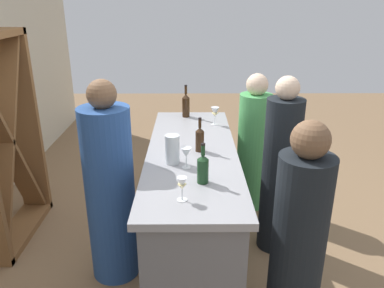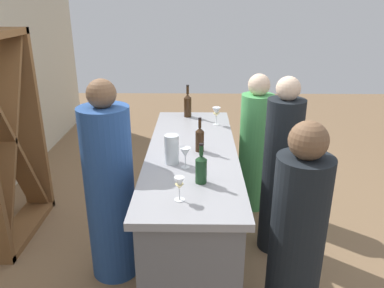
# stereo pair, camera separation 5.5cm
# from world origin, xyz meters

# --- Properties ---
(ground_plane) EXTENTS (12.00, 12.00, 0.00)m
(ground_plane) POSITION_xyz_m (0.00, 0.00, 0.00)
(ground_plane) COLOR #846647
(bar_counter) EXTENTS (2.13, 0.71, 0.98)m
(bar_counter) POSITION_xyz_m (0.00, 0.00, 0.49)
(bar_counter) COLOR slate
(bar_counter) RESTS_ON ground
(wine_rack) EXTENTS (1.00, 0.28, 1.87)m
(wine_rack) POSITION_xyz_m (0.29, 1.65, 0.93)
(wine_rack) COLOR brown
(wine_rack) RESTS_ON ground
(wine_bottle_leftmost_olive_green) EXTENTS (0.08, 0.08, 0.27)m
(wine_bottle_leftmost_olive_green) POSITION_xyz_m (-0.57, -0.07, 1.08)
(wine_bottle_leftmost_olive_green) COLOR #193D1E
(wine_bottle_leftmost_olive_green) RESTS_ON bar_counter
(wine_bottle_second_left_amber_brown) EXTENTS (0.07, 0.07, 0.28)m
(wine_bottle_second_left_amber_brown) POSITION_xyz_m (-0.02, -0.06, 1.08)
(wine_bottle_second_left_amber_brown) COLOR #331E0F
(wine_bottle_second_left_amber_brown) RESTS_ON bar_counter
(wine_bottle_center_amber_brown) EXTENTS (0.08, 0.08, 0.33)m
(wine_bottle_center_amber_brown) POSITION_xyz_m (0.91, 0.06, 1.10)
(wine_bottle_center_amber_brown) COLOR #331E0F
(wine_bottle_center_amber_brown) RESTS_ON bar_counter
(wine_glass_near_left) EXTENTS (0.08, 0.08, 0.17)m
(wine_glass_near_left) POSITION_xyz_m (0.65, -0.22, 1.09)
(wine_glass_near_left) COLOR white
(wine_glass_near_left) RESTS_ON bar_counter
(wine_glass_near_center) EXTENTS (0.08, 0.08, 0.15)m
(wine_glass_near_center) POSITION_xyz_m (-0.34, 0.04, 1.09)
(wine_glass_near_center) COLOR white
(wine_glass_near_center) RESTS_ON bar_counter
(wine_glass_near_right) EXTENTS (0.06, 0.06, 0.15)m
(wine_glass_near_right) POSITION_xyz_m (-0.81, 0.06, 1.08)
(wine_glass_near_right) COLOR white
(wine_glass_near_right) RESTS_ON bar_counter
(water_pitcher) EXTENTS (0.11, 0.11, 0.22)m
(water_pitcher) POSITION_xyz_m (-0.26, 0.14, 1.08)
(water_pitcher) COLOR silver
(water_pitcher) RESTS_ON bar_counter
(person_left_guest) EXTENTS (0.40, 0.40, 1.55)m
(person_left_guest) POSITION_xyz_m (0.09, -0.75, 0.72)
(person_left_guest) COLOR black
(person_left_guest) RESTS_ON ground
(person_center_guest) EXTENTS (0.44, 0.44, 1.47)m
(person_center_guest) POSITION_xyz_m (-0.79, -0.67, 0.68)
(person_center_guest) COLOR black
(person_center_guest) RESTS_ON ground
(person_right_guest) EXTENTS (0.43, 0.43, 1.43)m
(person_right_guest) POSITION_xyz_m (0.83, -0.64, 0.66)
(person_right_guest) COLOR #4CA559
(person_right_guest) RESTS_ON ground
(person_server_behind) EXTENTS (0.48, 0.48, 1.60)m
(person_server_behind) POSITION_xyz_m (-0.25, 0.62, 0.73)
(person_server_behind) COLOR #284C8C
(person_server_behind) RESTS_ON ground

